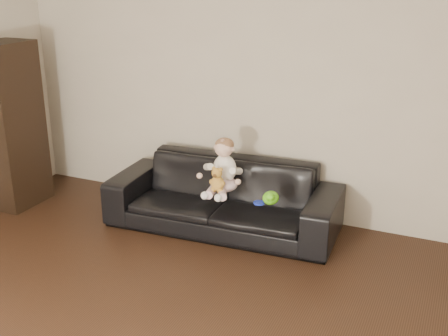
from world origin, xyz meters
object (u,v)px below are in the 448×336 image
at_px(sofa, 223,196).
at_px(cabinet, 11,126).
at_px(toy_green, 271,198).
at_px(toy_rattle, 273,199).
at_px(baby, 223,169).
at_px(teddy_bear, 217,180).
at_px(toy_blue_disc, 259,203).

relative_size(sofa, cabinet, 1.29).
bearing_deg(toy_green, toy_rattle, 82.33).
bearing_deg(toy_green, baby, 168.72).
distance_m(sofa, baby, 0.34).
bearing_deg(teddy_bear, cabinet, 155.17).
xyz_separation_m(cabinet, teddy_bear, (2.23, 0.06, -0.25)).
relative_size(sofa, baby, 4.28).
bearing_deg(teddy_bear, baby, 67.50).
xyz_separation_m(sofa, cabinet, (-2.17, -0.32, 0.51)).
relative_size(toy_green, toy_blue_disc, 1.72).
relative_size(cabinet, baby, 3.32).
xyz_separation_m(teddy_bear, toy_rattle, (0.48, 0.10, -0.14)).
distance_m(baby, teddy_bear, 0.16).
relative_size(cabinet, teddy_bear, 7.43).
relative_size(toy_green, toy_rattle, 2.73).
bearing_deg(toy_blue_disc, cabinet, -178.21).
bearing_deg(toy_blue_disc, baby, 162.11).
distance_m(sofa, teddy_bear, 0.38).
bearing_deg(toy_blue_disc, teddy_bear, -176.30).
relative_size(teddy_bear, toy_green, 1.35).
distance_m(cabinet, toy_green, 2.73).
relative_size(cabinet, toy_blue_disc, 17.23).
bearing_deg(toy_rattle, teddy_bear, -167.76).
distance_m(teddy_bear, toy_blue_disc, 0.41).
bearing_deg(toy_blue_disc, toy_green, 17.89).
xyz_separation_m(baby, toy_green, (0.48, -0.10, -0.16)).
bearing_deg(cabinet, toy_green, 2.17).
relative_size(cabinet, toy_rattle, 27.43).
xyz_separation_m(toy_green, toy_rattle, (0.01, 0.05, -0.03)).
distance_m(teddy_bear, toy_rattle, 0.51).
distance_m(teddy_bear, toy_green, 0.49).
bearing_deg(toy_green, cabinet, -177.64).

